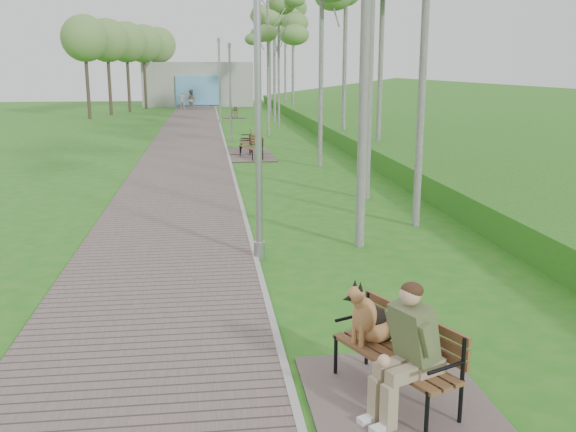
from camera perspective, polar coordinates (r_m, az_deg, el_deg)
The scene contains 19 objects.
ground at distance 11.61m, azimuth -2.59°, elevation -5.00°, with size 120.00×120.00×0.00m, color #1F6E17.
walkway at distance 32.70m, azimuth -8.80°, elevation 6.70°, with size 3.50×67.00×0.04m, color #635450.
kerb at distance 32.70m, azimuth -5.71°, elevation 6.79°, with size 0.10×67.00×0.05m, color #999993.
embankment at distance 33.75m, azimuth 15.32°, elevation 6.55°, with size 14.00×70.00×1.60m, color #487B27.
building_north at distance 61.99m, azimuth -7.98°, elevation 11.54°, with size 10.00×5.20×4.00m.
bench_main at distance 7.24m, azimuth 9.11°, elevation -12.59°, with size 1.99×2.21×1.74m.
bench_second at distance 25.79m, azimuth -3.29°, elevation 5.56°, with size 1.86×2.06×1.14m.
bench_third at distance 27.99m, azimuth -3.72°, elevation 6.15°, with size 1.86×2.06×1.14m.
bench_far at distance 46.85m, azimuth -4.87°, elevation 8.91°, with size 1.58×1.76×0.97m.
lamp_post_near at distance 11.94m, azimuth -2.66°, elevation 8.50°, with size 0.22×0.22×5.67m.
lamp_post_second at distance 31.67m, azimuth -5.16°, elevation 10.54°, with size 0.18×0.18×4.70m.
lamp_post_third at distance 42.80m, azimuth -6.10°, elevation 11.62°, with size 0.21×0.21×5.38m.
pedestrian_near at distance 57.39m, azimuth -9.39°, elevation 10.15°, with size 0.56×0.37×1.55m, color white.
pedestrian_far at distance 55.51m, azimuth -8.62°, elevation 10.18°, with size 0.84×0.66×1.73m, color gray.
birch_mid_c at distance 34.45m, azimuth -1.82°, elevation 17.75°, with size 2.24×2.24×8.12m.
birch_far_a at distance 38.76m, azimuth -0.85°, elevation 17.37°, with size 2.49×2.49×8.23m.
birch_far_c at distance 47.51m, azimuth 0.45°, elevation 16.45°, with size 2.41×2.41×8.08m.
birch_distant_a at distance 48.17m, azimuth -1.65°, elevation 16.86°, with size 2.74×2.74×8.56m.
birch_distant_b at distance 52.71m, azimuth -0.25°, elevation 17.49°, with size 2.43×2.43×9.67m.
Camera 1 is at (-0.87, -10.99, 3.62)m, focal length 40.00 mm.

